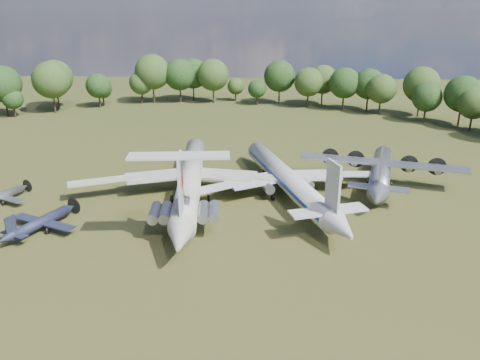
# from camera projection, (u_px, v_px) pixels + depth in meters

# --- Properties ---
(ground) EXTENTS (300.00, 300.00, 0.00)m
(ground) POSITION_uv_depth(u_px,v_px,m) (171.00, 203.00, 79.64)
(ground) COLOR #1D3812
(ground) RESTS_ON ground
(il62_airliner) EXTENTS (47.01, 58.17, 5.32)m
(il62_airliner) POSITION_uv_depth(u_px,v_px,m) (190.00, 183.00, 81.01)
(il62_airliner) COLOR silver
(il62_airliner) RESTS_ON ground
(tu104_jet) EXTENTS (51.31, 59.10, 4.98)m
(tu104_jet) POSITION_uv_depth(u_px,v_px,m) (287.00, 183.00, 81.47)
(tu104_jet) COLOR white
(tu104_jet) RESTS_ON ground
(an12_transport) EXTENTS (37.54, 40.06, 4.41)m
(an12_transport) POSITION_uv_depth(u_px,v_px,m) (380.00, 175.00, 86.37)
(an12_transport) COLOR #ADB0B6
(an12_transport) RESTS_ON ground
(small_prop_west) EXTENTS (16.13, 18.39, 2.25)m
(small_prop_west) POSITION_uv_depth(u_px,v_px,m) (41.00, 225.00, 69.06)
(small_prop_west) COLOR black
(small_prop_west) RESTS_ON ground
(person_on_il62) EXTENTS (0.63, 0.43, 1.66)m
(person_on_il62) POSITION_uv_depth(u_px,v_px,m) (183.00, 197.00, 65.86)
(person_on_il62) COLOR olive
(person_on_il62) RESTS_ON il62_airliner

